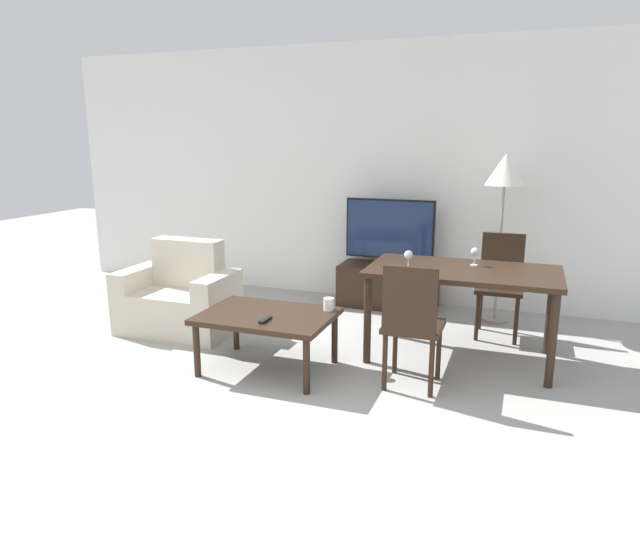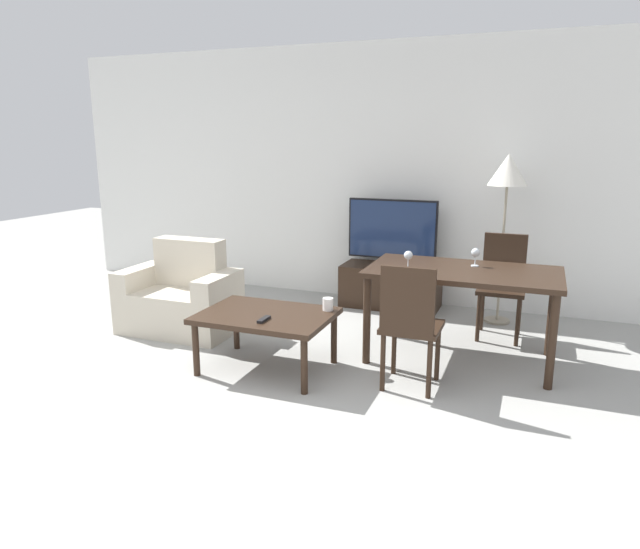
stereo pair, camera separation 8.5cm
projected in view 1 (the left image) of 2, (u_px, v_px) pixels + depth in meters
ground_plane at (196, 449)px, 3.26m from camera, size 18.00×18.00×0.00m
wall_back at (365, 175)px, 6.11m from camera, size 7.24×0.06×2.70m
armchair at (180, 300)px, 5.19m from camera, size 1.02×0.61×0.83m
tv_stand at (388, 286)px, 5.99m from camera, size 1.01×0.45×0.44m
tv at (390, 233)px, 5.85m from camera, size 0.92×0.32×0.69m
coffee_table at (267, 320)px, 4.29m from camera, size 0.98×0.71×0.45m
dining_table at (463, 279)px, 4.46m from camera, size 1.46×0.81×0.74m
dining_chair_near at (412, 320)px, 3.93m from camera, size 0.40×0.40×0.91m
dining_chair_far at (500, 279)px, 5.06m from camera, size 0.40×0.40×0.91m
floor_lamp at (505, 177)px, 5.23m from camera, size 0.36×0.36×1.60m
remote_primary at (265, 320)px, 4.10m from camera, size 0.04×0.15×0.02m
cup_white_near at (329, 304)px, 4.35m from camera, size 0.08×0.08×0.10m
wine_glass_left at (475, 253)px, 4.53m from camera, size 0.07×0.07×0.15m
wine_glass_center at (408, 256)px, 4.41m from camera, size 0.07×0.07×0.15m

